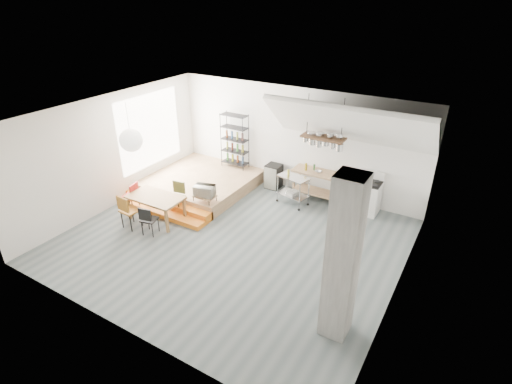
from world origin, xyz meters
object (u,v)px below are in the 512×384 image
Objects in this scene: stove at (369,197)px; mini_fridge at (274,176)px; rolling_cart at (293,186)px; dining_table at (155,199)px.

stove reaches higher than mini_fridge.
rolling_cart is 1.25× the size of mini_fridge.
stove is at bearing 29.78° from rolling_cart.
mini_fridge is at bearing 179.18° from stove.
stove is 5.88m from dining_table.
mini_fridge reaches higher than dining_table.
stove is at bearing 34.08° from dining_table.
rolling_cart is at bearing 43.67° from dining_table.
stove is 3.05m from mini_fridge.
dining_table is 3.90m from rolling_cart.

